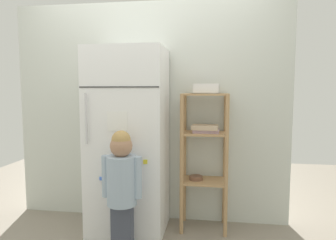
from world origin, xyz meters
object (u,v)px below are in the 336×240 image
object	(u,v)px
pantry_shelf_unit	(204,147)
refrigerator	(128,141)
child_standing	(122,180)
fruit_bin	(208,89)

from	to	relation	value
pantry_shelf_unit	refrigerator	bearing A→B (deg)	-170.64
refrigerator	child_standing	world-z (taller)	refrigerator
fruit_bin	pantry_shelf_unit	bearing A→B (deg)	-156.67
child_standing	refrigerator	bearing A→B (deg)	98.51
refrigerator	pantry_shelf_unit	bearing A→B (deg)	9.36
child_standing	fruit_bin	distance (m)	1.15
refrigerator	fruit_bin	world-z (taller)	refrigerator
refrigerator	pantry_shelf_unit	world-z (taller)	refrigerator
refrigerator	child_standing	size ratio (longest dim) A/B	1.69
refrigerator	child_standing	distance (m)	0.51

